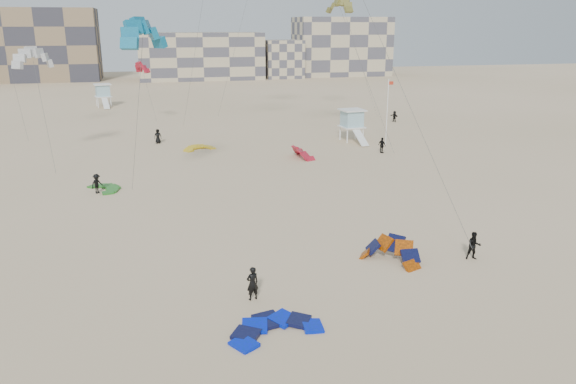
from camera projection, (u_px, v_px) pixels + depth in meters
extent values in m
plane|color=beige|center=(231.00, 320.00, 27.56)|extent=(320.00, 320.00, 0.00)
imported|color=black|center=(252.00, 283.00, 29.36)|extent=(0.78, 0.62, 1.85)
imported|color=black|center=(474.00, 246.00, 34.46)|extent=(1.00, 0.86, 1.77)
imported|color=black|center=(97.00, 184.00, 48.04)|extent=(1.24, 1.23, 1.71)
imported|color=black|center=(382.00, 145.00, 63.19)|extent=(0.85, 1.13, 1.78)
imported|color=black|center=(158.00, 136.00, 68.38)|extent=(0.87, 0.58, 1.76)
imported|color=black|center=(394.00, 116.00, 83.60)|extent=(1.03, 1.59, 1.64)
cylinder|color=#3F3F3F|center=(137.00, 115.00, 44.65)|extent=(1.74, 0.69, 12.04)
cylinder|color=#3F3F3F|center=(376.00, 30.00, 41.45)|extent=(3.34, 25.29, 25.15)
cylinder|color=#3F3F3F|center=(44.00, 114.00, 53.63)|extent=(2.47, 9.26, 9.55)
cylinder|color=#3F3F3F|center=(200.00, 22.00, 64.48)|extent=(4.21, 14.93, 26.58)
cylinder|color=#3F3F3F|center=(365.00, 76.00, 62.21)|extent=(2.25, 12.59, 14.92)
cylinder|color=#3F3F3F|center=(355.00, 46.00, 79.52)|extent=(6.51, 3.04, 20.01)
cylinder|color=#3F3F3F|center=(9.00, 64.00, 62.80)|extent=(2.35, 1.81, 17.52)
cylinder|color=#3F3F3F|center=(237.00, 40.00, 79.09)|extent=(5.96, 2.19, 21.82)
cylinder|color=#3F3F3F|center=(149.00, 94.00, 79.14)|extent=(1.57, 3.58, 7.01)
cube|color=white|center=(352.00, 127.00, 69.54)|extent=(2.96, 2.96, 0.13)
cube|color=#8FB9C4|center=(352.00, 118.00, 69.25)|extent=(2.43, 2.43, 1.93)
cube|color=white|center=(352.00, 110.00, 68.95)|extent=(3.06, 3.06, 0.15)
cube|color=white|center=(359.00, 138.00, 67.39)|extent=(1.24, 2.82, 1.60)
cube|color=white|center=(103.00, 96.00, 98.80)|extent=(3.20, 3.20, 0.14)
cube|color=#8FB9C4|center=(103.00, 90.00, 98.50)|extent=(2.63, 2.63, 1.94)
cube|color=white|center=(102.00, 84.00, 98.20)|extent=(3.31, 3.31, 0.16)
cube|color=white|center=(103.00, 104.00, 96.62)|extent=(1.49, 2.89, 1.61)
cylinder|color=white|center=(387.00, 113.00, 66.07)|extent=(0.10, 0.10, 7.92)
cube|color=#B32B17|center=(391.00, 83.00, 65.15)|extent=(0.59, 0.02, 0.40)
cube|color=#836C4F|center=(41.00, 45.00, 143.20)|extent=(28.00, 14.00, 18.00)
cube|color=tan|center=(201.00, 56.00, 149.23)|extent=(32.00, 16.00, 12.00)
cube|color=tan|center=(341.00, 47.00, 159.43)|extent=(26.00, 14.00, 16.00)
cube|color=tan|center=(283.00, 59.00, 152.55)|extent=(10.00, 10.00, 10.00)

